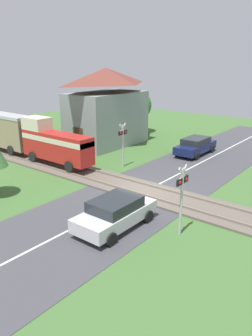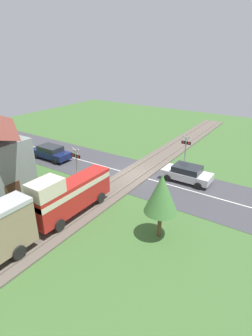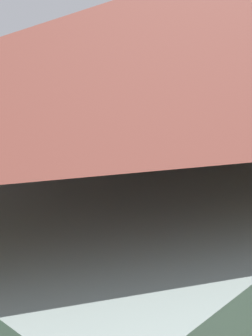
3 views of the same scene
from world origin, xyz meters
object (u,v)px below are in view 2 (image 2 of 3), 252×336
Objects in this scene: crossing_signal_east_approach at (76,161)px; pedestrian_by_station at (37,198)px; car_near_crossing at (187,173)px; crossing_signal_west_approach at (186,148)px; car_far_side at (51,152)px.

crossing_signal_east_approach is 4.46m from pedestrian_by_station.
car_near_crossing is at bearing -126.55° from pedestrian_by_station.
pedestrian_by_station is (-0.14, 4.25, -1.33)m from crossing_signal_east_approach.
crossing_signal_east_approach is at bearing 53.11° from crossing_signal_west_approach.
car_near_crossing is 9.27m from crossing_signal_east_approach.
crossing_signal_east_approach is (6.08, 8.10, 0.00)m from crossing_signal_west_approach.
crossing_signal_west_approach is at bearing -155.92° from car_far_side.
pedestrian_by_station reaches higher than car_far_side.
crossing_signal_west_approach and crossing_signal_east_approach have the same top height.
pedestrian_by_station is at bearing 91.88° from crossing_signal_east_approach.
car_far_side is at bearing 24.08° from crossing_signal_west_approach.
crossing_signal_west_approach is (1.28, -2.61, 1.28)m from car_near_crossing.
crossing_signal_east_approach is at bearing -88.12° from pedestrian_by_station.
car_far_side is 1.38× the size of crossing_signal_east_approach.
crossing_signal_east_approach is (-6.20, 2.61, 1.28)m from car_far_side.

